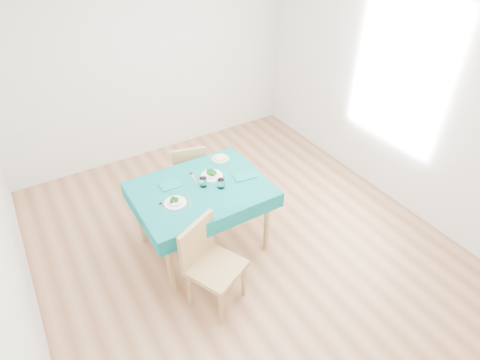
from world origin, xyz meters
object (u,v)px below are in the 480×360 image
table (203,217)px  bowl_far (212,173)px  bowl_near (175,201)px  chair_far (189,170)px  side_plate (220,159)px  chair_near (215,259)px

table → bowl_far: (0.18, 0.11, 0.41)m
bowl_near → chair_far: bearing=58.4°
table → side_plate: size_ratio=6.80×
bowl_far → side_plate: 0.32m
table → side_plate: bearing=40.1°
table → bowl_far: 0.47m
table → chair_far: bearing=75.1°
bowl_near → table: bearing=15.9°
bowl_near → side_plate: size_ratio=1.10×
bowl_near → bowl_far: 0.53m
bowl_near → bowl_far: bowl_far is taller
table → side_plate: side_plate is taller
chair_near → side_plate: size_ratio=5.73×
chair_near → side_plate: chair_near is taller
table → chair_far: 0.75m
chair_near → bowl_far: bearing=38.7°
chair_far → side_plate: chair_far is taller
chair_near → chair_far: 1.48m
bowl_far → chair_near: bearing=-116.9°
bowl_far → chair_far: bearing=89.0°
chair_far → bowl_far: size_ratio=4.27×
chair_near → chair_far: (0.42, 1.42, -0.07)m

